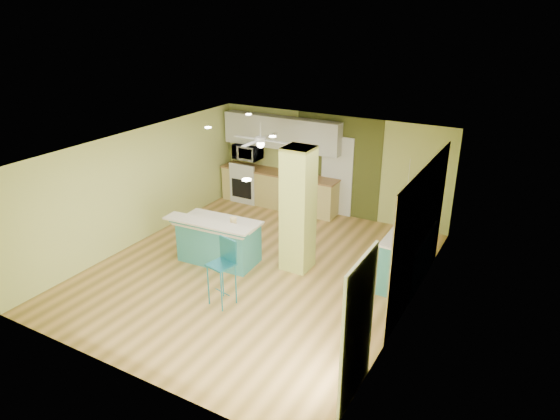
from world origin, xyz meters
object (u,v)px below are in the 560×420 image
object	(u,v)px
peninsula	(218,241)
canister	(233,222)
fruit_bowl	(304,175)
side_counter	(407,257)
bar_stool	(224,261)

from	to	relation	value
peninsula	canister	xyz separation A→B (m)	(0.40, -0.01, 0.50)
fruit_bowl	side_counter	bearing A→B (deg)	-33.15
bar_stool	canister	world-z (taller)	bar_stool
side_counter	canister	distance (m)	3.40
bar_stool	fruit_bowl	distance (m)	4.49
bar_stool	canister	xyz separation A→B (m)	(-0.62, 1.19, 0.15)
fruit_bowl	canister	distance (m)	3.24
peninsula	bar_stool	world-z (taller)	bar_stool
peninsula	canister	world-z (taller)	canister
peninsula	fruit_bowl	xyz separation A→B (m)	(0.31, 3.23, 0.52)
peninsula	canister	bearing A→B (deg)	-4.91
fruit_bowl	canister	bearing A→B (deg)	-88.51
side_counter	fruit_bowl	distance (m)	3.93
bar_stool	side_counter	world-z (taller)	bar_stool
peninsula	bar_stool	distance (m)	1.61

